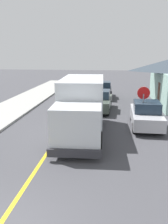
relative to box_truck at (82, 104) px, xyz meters
The scene contains 6 objects.
centre_line_yellow 2.66m from the box_truck, 130.39° to the left, with size 0.16×56.00×0.01m, color gold.
box_truck is the anchor object (origin of this frame).
parked_car_near 6.09m from the box_truck, 83.29° to the left, with size 2.00×4.48×1.67m.
parked_car_mid 11.91m from the box_truck, 86.65° to the left, with size 1.96×4.46×1.67m.
parked_van_across 4.44m from the box_truck, 25.31° to the left, with size 1.90×4.44×1.67m.
stop_sign 3.93m from the box_truck, 22.53° to the left, with size 0.80×0.10×2.65m.
Camera 1 is at (3.03, -4.96, 4.69)m, focal length 38.73 mm.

